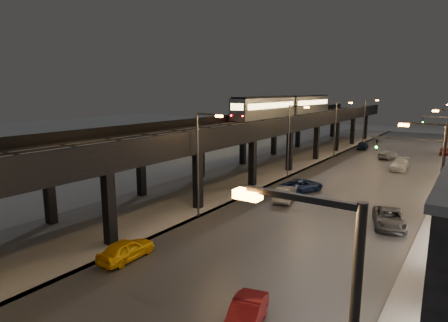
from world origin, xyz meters
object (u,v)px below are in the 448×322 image
Objects in this scene: car_near_white at (285,194)px; subway_train at (288,105)px; car_onc_silver at (245,317)px; car_taxi at (126,250)px; car_onc_red at (445,151)px; car_onc_white at (400,165)px; car_onc_dark at (389,219)px; car_mid_dark at (389,155)px; car_far_white at (363,145)px; car_mid_silver at (302,186)px.

subway_train is at bearing -77.96° from car_near_white.
car_taxi is at bearing 154.54° from car_onc_silver.
car_near_white is 40.92m from car_onc_red.
car_onc_white reaches higher than car_taxi.
car_onc_dark is at bearing -83.60° from car_onc_white.
car_far_white is at bearing -36.98° from car_mid_dark.
subway_train reaches higher than car_far_white.
subway_train is 8.64× the size of car_onc_red.
car_far_white is 58.26m from car_onc_silver.
subway_train reaches higher than car_onc_dark.
car_onc_white is (8.92, -15.84, 0.00)m from car_far_white.
car_near_white is 30.51m from car_mid_dark.
car_taxi is 20.36m from car_onc_dark.
car_mid_silver is (11.99, -21.91, -7.53)m from subway_train.
car_far_white is at bearing 84.08° from car_onc_silver.
car_near_white is 0.92× the size of car_onc_white.
car_mid_dark is (3.72, 30.28, -0.10)m from car_near_white.
subway_train is 26.09m from car_mid_silver.
car_far_white reaches higher than car_mid_dark.
car_onc_silver is at bearing 167.95° from car_taxi.
car_onc_dark is at bearing 156.95° from car_near_white.
car_mid_dark is at bearing 15.13° from subway_train.
car_onc_dark is (21.84, -27.90, -7.53)m from subway_train.
car_onc_white reaches higher than car_onc_silver.
car_far_white is 1.12× the size of car_onc_red.
car_onc_red is (3.61, 58.98, 0.00)m from car_onc_silver.
car_far_white is at bearing 50.98° from subway_train.
car_onc_silver is 0.78× the size of car_onc_dark.
car_taxi reaches higher than car_mid_dark.
car_onc_white is at bearing 75.45° from car_onc_silver.
car_taxi is at bearing 82.15° from car_far_white.
car_onc_white reaches higher than car_mid_silver.
car_onc_silver is at bearing -67.27° from subway_train.
subway_train is 7.17× the size of car_mid_dark.
car_near_white reaches higher than car_onc_red.
car_mid_silver is at bearing -111.46° from car_onc_white.
car_far_white reaches higher than car_onc_red.
car_onc_dark is (12.17, -39.83, -0.03)m from car_far_white.
car_onc_silver is (19.08, -45.56, -7.58)m from subway_train.
car_near_white is 0.93× the size of car_mid_silver.
car_mid_dark reaches higher than car_onc_red.
car_mid_silver is 1.27× the size of car_onc_silver.
car_onc_dark is 24.20m from car_onc_white.
car_far_white is at bearing 91.16° from car_onc_dark.
car_taxi is 0.80× the size of car_onc_white.
car_onc_dark is at bearing 99.77° from car_far_white.
car_onc_silver is at bearing 126.45° from car_mid_silver.
subway_train is 49.97m from car_onc_silver.
car_onc_dark is (9.92, -1.84, -0.07)m from car_near_white.
car_taxi is 0.87× the size of car_near_white.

